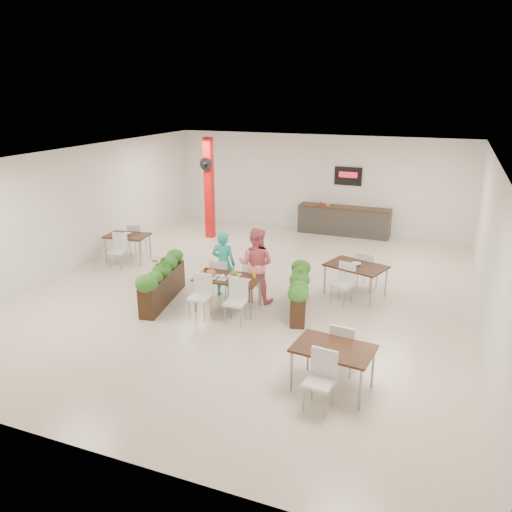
{
  "coord_description": "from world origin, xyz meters",
  "views": [
    {
      "loc": [
        4.09,
        -10.32,
        4.6
      ],
      "look_at": [
        0.3,
        -0.58,
        1.1
      ],
      "focal_mm": 35.0,
      "sensor_mm": 36.0,
      "label": 1
    }
  ],
  "objects_px": {
    "planter_right": "(299,290)",
    "side_table_a": "(127,239)",
    "service_counter": "(344,220)",
    "diner_woman": "(256,265)",
    "planter_left": "(163,280)",
    "side_table_b": "(356,270)",
    "red_column": "(209,187)",
    "diner_man": "(224,264)",
    "main_table": "(227,282)",
    "side_table_c": "(333,354)"
  },
  "relations": [
    {
      "from": "planter_right",
      "to": "side_table_a",
      "type": "xyz_separation_m",
      "value": [
        -5.45,
        1.51,
        0.13
      ]
    },
    {
      "from": "diner_woman",
      "to": "side_table_c",
      "type": "distance_m",
      "value": 3.78
    },
    {
      "from": "planter_right",
      "to": "side_table_a",
      "type": "relative_size",
      "value": 1.12
    },
    {
      "from": "red_column",
      "to": "service_counter",
      "type": "height_order",
      "value": "red_column"
    },
    {
      "from": "planter_left",
      "to": "planter_right",
      "type": "height_order",
      "value": "planter_left"
    },
    {
      "from": "planter_right",
      "to": "diner_woman",
      "type": "bearing_deg",
      "value": 170.33
    },
    {
      "from": "side_table_b",
      "to": "side_table_c",
      "type": "relative_size",
      "value": 1.01
    },
    {
      "from": "red_column",
      "to": "side_table_a",
      "type": "relative_size",
      "value": 1.92
    },
    {
      "from": "diner_man",
      "to": "side_table_a",
      "type": "height_order",
      "value": "diner_man"
    },
    {
      "from": "planter_right",
      "to": "side_table_c",
      "type": "distance_m",
      "value": 3.02
    },
    {
      "from": "diner_man",
      "to": "side_table_a",
      "type": "xyz_separation_m",
      "value": [
        -3.57,
        1.33,
        -0.15
      ]
    },
    {
      "from": "planter_left",
      "to": "side_table_b",
      "type": "xyz_separation_m",
      "value": [
        3.99,
        1.94,
        0.11
      ]
    },
    {
      "from": "side_table_b",
      "to": "red_column",
      "type": "bearing_deg",
      "value": 167.52
    },
    {
      "from": "red_column",
      "to": "diner_woman",
      "type": "bearing_deg",
      "value": -52.7
    },
    {
      "from": "diner_woman",
      "to": "planter_left",
      "type": "relative_size",
      "value": 0.82
    },
    {
      "from": "main_table",
      "to": "diner_woman",
      "type": "xyz_separation_m",
      "value": [
        0.41,
        0.66,
        0.23
      ]
    },
    {
      "from": "main_table",
      "to": "side_table_b",
      "type": "xyz_separation_m",
      "value": [
        2.46,
        1.77,
        0.0
      ]
    },
    {
      "from": "service_counter",
      "to": "side_table_b",
      "type": "height_order",
      "value": "service_counter"
    },
    {
      "from": "diner_woman",
      "to": "side_table_b",
      "type": "xyz_separation_m",
      "value": [
        2.05,
        1.12,
        -0.22
      ]
    },
    {
      "from": "service_counter",
      "to": "diner_man",
      "type": "relative_size",
      "value": 1.92
    },
    {
      "from": "planter_right",
      "to": "side_table_b",
      "type": "height_order",
      "value": "planter_right"
    },
    {
      "from": "main_table",
      "to": "planter_left",
      "type": "bearing_deg",
      "value": -173.63
    },
    {
      "from": "side_table_a",
      "to": "side_table_c",
      "type": "height_order",
      "value": "same"
    },
    {
      "from": "diner_man",
      "to": "side_table_c",
      "type": "xyz_separation_m",
      "value": [
        3.23,
        -2.88,
        -0.15
      ]
    },
    {
      "from": "red_column",
      "to": "diner_man",
      "type": "xyz_separation_m",
      "value": [
        2.47,
        -4.3,
        -0.86
      ]
    },
    {
      "from": "service_counter",
      "to": "diner_man",
      "type": "xyz_separation_m",
      "value": [
        -1.53,
        -6.16,
        0.29
      ]
    },
    {
      "from": "service_counter",
      "to": "planter_right",
      "type": "bearing_deg",
      "value": -86.83
    },
    {
      "from": "diner_woman",
      "to": "side_table_b",
      "type": "bearing_deg",
      "value": -154.1
    },
    {
      "from": "diner_woman",
      "to": "planter_right",
      "type": "bearing_deg",
      "value": 167.67
    },
    {
      "from": "red_column",
      "to": "side_table_b",
      "type": "distance_m",
      "value": 6.28
    },
    {
      "from": "main_table",
      "to": "side_table_b",
      "type": "bearing_deg",
      "value": 35.77
    },
    {
      "from": "main_table",
      "to": "planter_left",
      "type": "xyz_separation_m",
      "value": [
        -1.53,
        -0.17,
        -0.11
      ]
    },
    {
      "from": "planter_left",
      "to": "planter_right",
      "type": "bearing_deg",
      "value": 12.02
    },
    {
      "from": "service_counter",
      "to": "planter_right",
      "type": "xyz_separation_m",
      "value": [
        0.35,
        -6.34,
        0.0
      ]
    },
    {
      "from": "service_counter",
      "to": "planter_left",
      "type": "bearing_deg",
      "value": -110.87
    },
    {
      "from": "diner_woman",
      "to": "side_table_c",
      "type": "relative_size",
      "value": 1.04
    },
    {
      "from": "diner_woman",
      "to": "side_table_a",
      "type": "relative_size",
      "value": 1.04
    },
    {
      "from": "red_column",
      "to": "diner_woman",
      "type": "distance_m",
      "value": 5.46
    },
    {
      "from": "planter_left",
      "to": "side_table_c",
      "type": "bearing_deg",
      "value": -25.2
    },
    {
      "from": "diner_man",
      "to": "planter_left",
      "type": "relative_size",
      "value": 0.74
    },
    {
      "from": "side_table_a",
      "to": "service_counter",
      "type": "bearing_deg",
      "value": 35.52
    },
    {
      "from": "main_table",
      "to": "diner_man",
      "type": "xyz_separation_m",
      "value": [
        -0.39,
        0.66,
        0.15
      ]
    },
    {
      "from": "service_counter",
      "to": "side_table_a",
      "type": "height_order",
      "value": "service_counter"
    },
    {
      "from": "planter_right",
      "to": "side_table_b",
      "type": "bearing_deg",
      "value": 53.24
    },
    {
      "from": "planter_left",
      "to": "diner_man",
      "type": "bearing_deg",
      "value": 35.98
    },
    {
      "from": "side_table_b",
      "to": "planter_left",
      "type": "bearing_deg",
      "value": -135.65
    },
    {
      "from": "main_table",
      "to": "side_table_c",
      "type": "height_order",
      "value": "same"
    },
    {
      "from": "diner_woman",
      "to": "planter_right",
      "type": "xyz_separation_m",
      "value": [
        1.08,
        -0.18,
        -0.37
      ]
    },
    {
      "from": "planter_right",
      "to": "side_table_b",
      "type": "relative_size",
      "value": 1.12
    },
    {
      "from": "side_table_c",
      "to": "side_table_a",
      "type": "bearing_deg",
      "value": 154.74
    }
  ]
}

